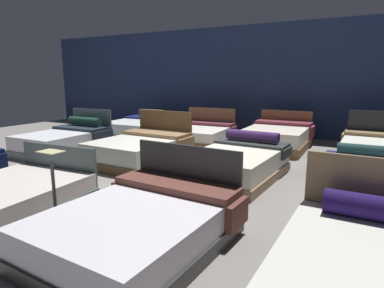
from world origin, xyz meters
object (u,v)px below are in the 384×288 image
at_px(bed_9, 200,133).
at_px(bed_10, 277,137).
at_px(bed_7, 377,183).
at_px(price_sign, 55,201).
at_px(bed_11, 375,148).
at_px(bed_5, 141,150).
at_px(bed_8, 140,127).
at_px(bed_2, 140,226).
at_px(bed_1, 9,196).
at_px(bed_3, 376,281).
at_px(bed_4, 65,141).
at_px(bed_6, 237,163).

bearing_deg(bed_9, bed_10, -1.10).
distance_m(bed_7, price_sign, 4.64).
bearing_deg(bed_10, bed_11, -2.06).
relative_size(bed_11, price_sign, 2.01).
xyz_separation_m(bed_5, bed_9, (-0.02, 2.90, -0.06)).
distance_m(bed_8, bed_11, 6.73).
relative_size(bed_5, bed_8, 0.94).
bearing_deg(bed_2, bed_1, -176.74).
relative_size(bed_3, bed_9, 1.00).
bearing_deg(price_sign, bed_3, 3.34).
xyz_separation_m(bed_2, bed_8, (-4.46, 5.89, 0.01)).
bearing_deg(bed_4, bed_1, -53.41).
relative_size(bed_7, bed_11, 1.03).
distance_m(bed_3, bed_6, 3.69).
bearing_deg(price_sign, bed_6, 70.39).
height_order(bed_5, price_sign, bed_5).
distance_m(bed_3, price_sign, 3.36).
xyz_separation_m(bed_2, bed_4, (-4.52, 2.94, 0.04)).
bearing_deg(price_sign, bed_4, 137.61).
distance_m(bed_8, bed_9, 2.19).
height_order(bed_10, bed_11, bed_11).
bearing_deg(price_sign, bed_8, 118.89).
bearing_deg(bed_9, bed_2, -71.47).
bearing_deg(bed_11, bed_10, 179.56).
distance_m(bed_2, bed_8, 7.38).
bearing_deg(bed_8, bed_7, -25.82).
bearing_deg(bed_8, price_sign, -63.65).
bearing_deg(price_sign, bed_1, 172.08).
bearing_deg(bed_5, bed_2, -51.17).
relative_size(bed_2, bed_5, 1.04).
bearing_deg(bed_3, bed_8, 139.96).
relative_size(bed_1, bed_9, 1.01).
xyz_separation_m(bed_5, bed_10, (2.25, 2.96, 0.01)).
distance_m(bed_4, bed_8, 2.95).
relative_size(bed_6, price_sign, 2.23).
height_order(bed_8, bed_10, bed_10).
height_order(bed_6, price_sign, price_sign).
height_order(bed_3, bed_10, bed_3).
relative_size(bed_2, bed_4, 1.03).
bearing_deg(bed_7, bed_1, -148.35).
relative_size(bed_6, bed_10, 1.03).
height_order(bed_1, bed_10, bed_10).
height_order(bed_6, bed_8, same).
height_order(bed_1, bed_5, bed_5).
xyz_separation_m(bed_1, bed_6, (2.27, 2.97, 0.07)).
bearing_deg(price_sign, bed_9, 100.72).
relative_size(bed_3, bed_11, 1.00).
height_order(bed_5, bed_6, bed_5).
relative_size(bed_3, bed_10, 0.93).
distance_m(bed_7, bed_8, 7.33).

